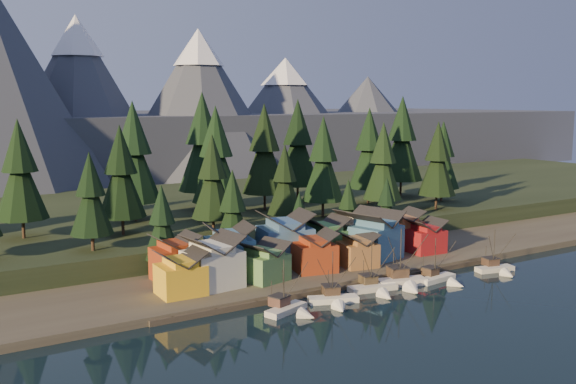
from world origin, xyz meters
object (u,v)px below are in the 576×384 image
boat_2 (335,294)px  boat_5 (441,274)px  boat_1 (291,303)px  boat_3 (376,283)px  house_back_1 (229,248)px  house_front_1 (212,260)px  house_back_0 (175,256)px  boat_4 (404,274)px  boat_6 (498,264)px  house_front_0 (181,272)px

boat_2 → boat_5: size_ratio=1.01×
boat_1 → boat_3: bearing=-13.7°
boat_5 → house_back_1: 43.28m
boat_1 → house_back_1: house_back_1 is taller
boat_1 → boat_2: boat_2 is taller
boat_1 → house_front_1: 18.99m
boat_1 → house_back_0: house_back_0 is taller
house_back_1 → boat_4: bearing=-28.5°
boat_6 → boat_3: bearing=-172.1°
boat_2 → house_back_1: 26.24m
boat_4 → house_front_0: boat_4 is taller
house_back_1 → boat_2: bearing=-58.3°
boat_3 → house_back_1: 30.41m
boat_5 → house_front_0: 52.27m
house_front_1 → house_back_1: (7.18, 7.34, -0.00)m
boat_3 → boat_5: (15.65, -1.63, -0.11)m
boat_6 → house_back_0: 68.04m
house_front_0 → house_back_0: bearing=74.6°
boat_3 → boat_4: bearing=10.1°
boat_1 → house_back_1: (0.46, 24.45, 4.76)m
boat_4 → boat_6: size_ratio=1.26×
boat_2 → house_back_0: bearing=150.1°
boat_5 → boat_2: bearing=172.8°
boat_4 → house_front_0: size_ratio=1.55×
boat_2 → boat_6: boat_2 is taller
house_back_0 → house_back_1: size_ratio=0.86×
boat_6 → house_back_0: size_ratio=1.11×
house_back_0 → house_back_1: house_back_1 is taller
house_back_1 → boat_5: bearing=-23.0°
boat_4 → boat_6: (24.22, -2.53, -0.57)m
boat_6 → house_back_1: size_ratio=0.95×
boat_3 → house_back_1: house_back_1 is taller
boat_1 → house_front_0: size_ratio=1.27×
house_front_0 → boat_6: bearing=-13.1°
boat_6 → house_back_0: bearing=170.2°
house_front_0 → boat_3: bearing=-21.0°
boat_5 → boat_6: (15.77, -0.90, 0.12)m
boat_4 → house_back_0: boat_4 is taller
boat_5 → house_front_0: house_front_0 is taller
boat_2 → house_back_1: (-9.15, 24.12, 4.81)m
boat_3 → boat_5: 15.73m
house_front_1 → house_back_0: size_ratio=1.17×
boat_2 → house_front_1: (-16.33, 16.78, 4.81)m
boat_2 → boat_5: 26.52m
boat_6 → house_back_1: (-51.43, 24.91, 4.84)m
boat_3 → house_back_1: (-20.02, 22.38, 4.86)m
boat_3 → boat_5: boat_3 is taller
boat_1 → boat_2: (9.60, 0.33, -0.05)m
boat_2 → boat_4: (18.07, 1.74, 0.54)m
house_back_0 → boat_3: bearing=-38.5°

